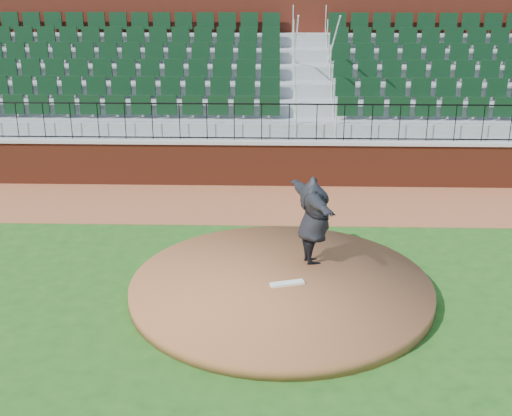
{
  "coord_description": "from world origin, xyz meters",
  "views": [
    {
      "loc": [
        0.35,
        -10.91,
        5.85
      ],
      "look_at": [
        0.0,
        1.5,
        1.3
      ],
      "focal_mm": 46.59,
      "sensor_mm": 36.0,
      "label": 1
    }
  ],
  "objects": [
    {
      "name": "wall_railing",
      "position": [
        0.0,
        7.0,
        1.8
      ],
      "size": [
        34.0,
        0.05,
        1.0
      ],
      "primitive_type": null,
      "color": "black",
      "rests_on": "wall_cap"
    },
    {
      "name": "field_wall",
      "position": [
        0.0,
        7.0,
        0.6
      ],
      "size": [
        34.0,
        0.35,
        1.2
      ],
      "primitive_type": "cube",
      "color": "maroon",
      "rests_on": "ground"
    },
    {
      "name": "pitching_rubber",
      "position": [
        0.62,
        0.23,
        0.27
      ],
      "size": [
        0.66,
        0.34,
        0.04
      ],
      "primitive_type": "cube",
      "rotation": [
        0.0,
        0.0,
        0.29
      ],
      "color": "white",
      "rests_on": "pitchers_mound"
    },
    {
      "name": "concourse_wall",
      "position": [
        0.0,
        12.52,
        2.75
      ],
      "size": [
        34.0,
        0.5,
        5.5
      ],
      "primitive_type": "cube",
      "color": "maroon",
      "rests_on": "ground"
    },
    {
      "name": "wall_cap",
      "position": [
        0.0,
        7.0,
        1.25
      ],
      "size": [
        34.0,
        0.45,
        0.1
      ],
      "primitive_type": "cube",
      "color": "#B7B7B7",
      "rests_on": "field_wall"
    },
    {
      "name": "ground",
      "position": [
        0.0,
        0.0,
        0.0
      ],
      "size": [
        90.0,
        90.0,
        0.0
      ],
      "primitive_type": "plane",
      "color": "#204F16",
      "rests_on": "ground"
    },
    {
      "name": "warning_track",
      "position": [
        0.0,
        5.4,
        0.01
      ],
      "size": [
        34.0,
        3.2,
        0.01
      ],
      "primitive_type": "cube",
      "color": "brown",
      "rests_on": "ground"
    },
    {
      "name": "seating_stands",
      "position": [
        0.0,
        9.72,
        2.3
      ],
      "size": [
        34.0,
        5.1,
        4.6
      ],
      "primitive_type": null,
      "color": "gray",
      "rests_on": "ground"
    },
    {
      "name": "pitcher",
      "position": [
        1.14,
        1.24,
        1.15
      ],
      "size": [
        1.21,
        2.3,
        1.8
      ],
      "primitive_type": "imported",
      "rotation": [
        0.0,
        0.0,
        1.86
      ],
      "color": "black",
      "rests_on": "pitchers_mound"
    },
    {
      "name": "pitchers_mound",
      "position": [
        0.5,
        0.34,
        0.12
      ],
      "size": [
        5.68,
        5.68,
        0.25
      ],
      "primitive_type": "cylinder",
      "color": "brown",
      "rests_on": "ground"
    }
  ]
}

